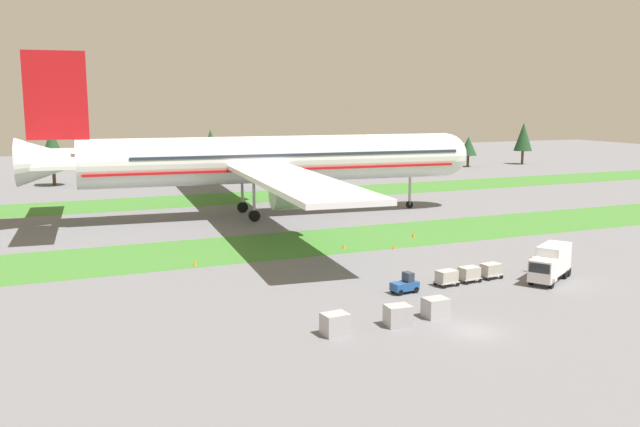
{
  "coord_description": "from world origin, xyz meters",
  "views": [
    {
      "loc": [
        -31.85,
        -43.12,
        18.15
      ],
      "look_at": [
        1.7,
        34.94,
        4.0
      ],
      "focal_mm": 38.63,
      "sensor_mm": 36.0,
      "label": 1
    }
  ],
  "objects_px": {
    "baggage_tug": "(405,284)",
    "taxiway_marker_1": "(394,247)",
    "cargo_dolly_third": "(491,270)",
    "cargo_dolly_lead": "(447,277)",
    "airliner": "(262,159)",
    "taxiway_marker_0": "(344,246)",
    "cargo_dolly_second": "(469,273)",
    "uld_container_0": "(398,315)",
    "taxiway_marker_2": "(195,263)",
    "catering_truck": "(551,262)",
    "uld_container_2": "(436,308)",
    "uld_container_1": "(335,324)",
    "taxiway_marker_3": "(413,234)",
    "ground_crew_marshaller": "(531,263)"
  },
  "relations": [
    {
      "from": "catering_truck",
      "to": "uld_container_2",
      "type": "bearing_deg",
      "value": 76.58
    },
    {
      "from": "uld_container_0",
      "to": "taxiway_marker_0",
      "type": "xyz_separation_m",
      "value": [
        8.5,
        28.25,
        -0.61
      ]
    },
    {
      "from": "catering_truck",
      "to": "uld_container_2",
      "type": "xyz_separation_m",
      "value": [
        -17.03,
        -5.44,
        -1.12
      ]
    },
    {
      "from": "uld_container_2",
      "to": "taxiway_marker_1",
      "type": "xyz_separation_m",
      "value": [
        9.89,
        24.75,
        -0.58
      ]
    },
    {
      "from": "airliner",
      "to": "taxiway_marker_0",
      "type": "height_order",
      "value": "airliner"
    },
    {
      "from": "catering_truck",
      "to": "taxiway_marker_1",
      "type": "distance_m",
      "value": 20.65
    },
    {
      "from": "ground_crew_marshaller",
      "to": "taxiway_marker_3",
      "type": "distance_m",
      "value": 21.35
    },
    {
      "from": "ground_crew_marshaller",
      "to": "taxiway_marker_0",
      "type": "relative_size",
      "value": 3.57
    },
    {
      "from": "uld_container_0",
      "to": "taxiway_marker_1",
      "type": "xyz_separation_m",
      "value": [
        13.91,
        25.4,
        -0.6
      ]
    },
    {
      "from": "uld_container_0",
      "to": "catering_truck",
      "type": "bearing_deg",
      "value": 16.16
    },
    {
      "from": "cargo_dolly_lead",
      "to": "cargo_dolly_second",
      "type": "height_order",
      "value": "same"
    },
    {
      "from": "ground_crew_marshaller",
      "to": "taxiway_marker_1",
      "type": "relative_size",
      "value": 3.48
    },
    {
      "from": "cargo_dolly_lead",
      "to": "cargo_dolly_third",
      "type": "relative_size",
      "value": 1.0
    },
    {
      "from": "baggage_tug",
      "to": "taxiway_marker_3",
      "type": "xyz_separation_m",
      "value": [
        14.63,
        22.92,
        -0.49
      ]
    },
    {
      "from": "cargo_dolly_lead",
      "to": "taxiway_marker_0",
      "type": "distance_m",
      "value": 19.72
    },
    {
      "from": "cargo_dolly_lead",
      "to": "taxiway_marker_0",
      "type": "relative_size",
      "value": 4.82
    },
    {
      "from": "uld_container_2",
      "to": "cargo_dolly_third",
      "type": "bearing_deg",
      "value": 35.33
    },
    {
      "from": "cargo_dolly_second",
      "to": "uld_container_1",
      "type": "distance_m",
      "value": 20.88
    },
    {
      "from": "catering_truck",
      "to": "uld_container_0",
      "type": "relative_size",
      "value": 3.57
    },
    {
      "from": "cargo_dolly_lead",
      "to": "taxiway_marker_1",
      "type": "xyz_separation_m",
      "value": [
        3.51,
        16.77,
        -0.67
      ]
    },
    {
      "from": "uld_container_0",
      "to": "taxiway_marker_0",
      "type": "distance_m",
      "value": 29.51
    },
    {
      "from": "cargo_dolly_third",
      "to": "taxiway_marker_1",
      "type": "distance_m",
      "value": 16.31
    },
    {
      "from": "taxiway_marker_1",
      "to": "airliner",
      "type": "bearing_deg",
      "value": 103.3
    },
    {
      "from": "taxiway_marker_2",
      "to": "cargo_dolly_lead",
      "type": "bearing_deg",
      "value": -41.11
    },
    {
      "from": "catering_truck",
      "to": "uld_container_2",
      "type": "relative_size",
      "value": 3.57
    },
    {
      "from": "baggage_tug",
      "to": "taxiway_marker_2",
      "type": "xyz_separation_m",
      "value": [
        -15.84,
        18.73,
        -0.54
      ]
    },
    {
      "from": "uld_container_1",
      "to": "taxiway_marker_3",
      "type": "relative_size",
      "value": 3.04
    },
    {
      "from": "uld_container_0",
      "to": "taxiway_marker_1",
      "type": "distance_m",
      "value": 28.97
    },
    {
      "from": "catering_truck",
      "to": "ground_crew_marshaller",
      "type": "bearing_deg",
      "value": -42.3
    },
    {
      "from": "uld_container_1",
      "to": "cargo_dolly_lead",
      "type": "bearing_deg",
      "value": 28.39
    },
    {
      "from": "uld_container_1",
      "to": "taxiway_marker_1",
      "type": "xyz_separation_m",
      "value": [
        19.49,
        25.4,
        -0.61
      ]
    },
    {
      "from": "baggage_tug",
      "to": "uld_container_0",
      "type": "relative_size",
      "value": 1.36
    },
    {
      "from": "uld_container_0",
      "to": "cargo_dolly_third",
      "type": "bearing_deg",
      "value": 29.83
    },
    {
      "from": "baggage_tug",
      "to": "taxiway_marker_3",
      "type": "bearing_deg",
      "value": -38.8
    },
    {
      "from": "cargo_dolly_lead",
      "to": "uld_container_0",
      "type": "bearing_deg",
      "value": 123.47
    },
    {
      "from": "taxiway_marker_0",
      "to": "airliner",
      "type": "bearing_deg",
      "value": 93.34
    },
    {
      "from": "uld_container_2",
      "to": "cargo_dolly_second",
      "type": "bearing_deg",
      "value": 41.85
    },
    {
      "from": "taxiway_marker_1",
      "to": "cargo_dolly_second",
      "type": "bearing_deg",
      "value": -92.18
    },
    {
      "from": "baggage_tug",
      "to": "catering_truck",
      "type": "xyz_separation_m",
      "value": [
        15.65,
        -1.99,
        1.14
      ]
    },
    {
      "from": "uld_container_0",
      "to": "uld_container_1",
      "type": "bearing_deg",
      "value": -179.98
    },
    {
      "from": "baggage_tug",
      "to": "taxiway_marker_3",
      "type": "distance_m",
      "value": 27.19
    },
    {
      "from": "catering_truck",
      "to": "taxiway_marker_0",
      "type": "xyz_separation_m",
      "value": [
        -12.55,
        22.16,
        -1.71
      ]
    },
    {
      "from": "baggage_tug",
      "to": "taxiway_marker_1",
      "type": "bearing_deg",
      "value": -32.4
    },
    {
      "from": "cargo_dolly_second",
      "to": "taxiway_marker_3",
      "type": "bearing_deg",
      "value": -23.27
    },
    {
      "from": "cargo_dolly_second",
      "to": "taxiway_marker_1",
      "type": "relative_size",
      "value": 4.69
    },
    {
      "from": "cargo_dolly_third",
      "to": "cargo_dolly_lead",
      "type": "bearing_deg",
      "value": 90.0
    },
    {
      "from": "cargo_dolly_lead",
      "to": "uld_container_2",
      "type": "xyz_separation_m",
      "value": [
        -6.38,
        -7.98,
        -0.09
      ]
    },
    {
      "from": "taxiway_marker_3",
      "to": "taxiway_marker_2",
      "type": "bearing_deg",
      "value": -172.17
    },
    {
      "from": "cargo_dolly_lead",
      "to": "catering_truck",
      "type": "height_order",
      "value": "catering_truck"
    },
    {
      "from": "airliner",
      "to": "taxiway_marker_2",
      "type": "distance_m",
      "value": 34.07
    }
  ]
}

